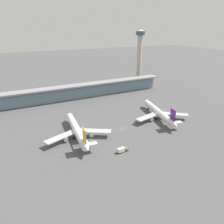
% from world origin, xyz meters
% --- Properties ---
extents(ground_plane, '(1200.00, 1200.00, 0.00)m').
position_xyz_m(ground_plane, '(0.00, 0.00, 0.00)').
color(ground_plane, '#515154').
extents(airliner_left_stand, '(46.41, 60.68, 16.15)m').
position_xyz_m(airliner_left_stand, '(-34.78, 3.13, 5.09)').
color(airliner_left_stand, white).
rests_on(airliner_left_stand, ground).
extents(airliner_centre_stand, '(45.41, 60.01, 16.15)m').
position_xyz_m(airliner_centre_stand, '(36.91, 2.68, 5.09)').
color(airliner_centre_stand, white).
rests_on(airliner_centre_stand, ground).
extents(service_truck_near_nose_olive, '(7.50, 3.07, 3.10)m').
position_xyz_m(service_truck_near_nose_olive, '(-16.66, -28.26, 1.69)').
color(service_truck_near_nose_olive, olive).
rests_on(service_truck_near_nose_olive, ground).
extents(service_truck_under_wing_white, '(6.87, 3.53, 2.70)m').
position_xyz_m(service_truck_under_wing_white, '(41.66, -12.39, 0.81)').
color(service_truck_under_wing_white, silver).
rests_on(service_truck_under_wing_white, ground).
extents(service_truck_mid_apron_grey, '(5.79, 5.74, 2.70)m').
position_xyz_m(service_truck_mid_apron_grey, '(17.15, 6.17, 0.81)').
color(service_truck_mid_apron_grey, gray).
rests_on(service_truck_mid_apron_grey, ground).
extents(service_truck_by_tail_olive, '(3.14, 3.29, 2.05)m').
position_xyz_m(service_truck_by_tail_olive, '(-33.26, -14.04, 0.87)').
color(service_truck_by_tail_olive, olive).
rests_on(service_truck_by_tail_olive, ground).
extents(terminal_building, '(190.70, 12.80, 15.20)m').
position_xyz_m(terminal_building, '(0.00, 86.65, 7.87)').
color(terminal_building, '#B2ADA3').
rests_on(terminal_building, ground).
extents(control_tower, '(12.00, 12.00, 74.24)m').
position_xyz_m(control_tower, '(93.66, 117.47, 40.44)').
color(control_tower, '#B2ADA3').
rests_on(control_tower, ground).
extents(safety_cone_alpha, '(0.62, 0.62, 0.70)m').
position_xyz_m(safety_cone_alpha, '(-25.19, -16.19, 0.32)').
color(safety_cone_alpha, orange).
rests_on(safety_cone_alpha, ground).
extents(safety_cone_bravo, '(0.62, 0.62, 0.70)m').
position_xyz_m(safety_cone_bravo, '(-51.36, -16.59, 0.32)').
color(safety_cone_bravo, orange).
rests_on(safety_cone_bravo, ground).
extents(safety_cone_charlie, '(0.62, 0.62, 0.70)m').
position_xyz_m(safety_cone_charlie, '(-33.24, -15.13, 0.32)').
color(safety_cone_charlie, orange).
rests_on(safety_cone_charlie, ground).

